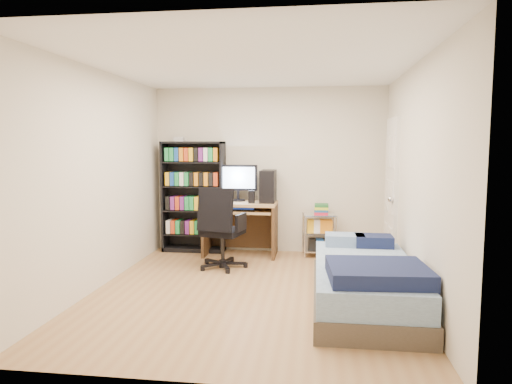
# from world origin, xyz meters

# --- Properties ---
(room) EXTENTS (3.58, 4.08, 2.58)m
(room) POSITION_xyz_m (0.00, 0.00, 1.25)
(room) COLOR #A57F52
(room) RESTS_ON ground
(media_shelf) EXTENTS (0.95, 0.32, 1.76)m
(media_shelf) POSITION_xyz_m (-1.14, 1.84, 0.87)
(media_shelf) COLOR black
(media_shelf) RESTS_ON room
(computer_desk) EXTENTS (1.07, 0.62, 1.34)m
(computer_desk) POSITION_xyz_m (-0.28, 1.73, 0.73)
(computer_desk) COLOR tan
(computer_desk) RESTS_ON room
(office_chair) EXTENTS (0.78, 0.78, 1.09)m
(office_chair) POSITION_xyz_m (-0.52, 0.91, 0.35)
(office_chair) COLOR black
(office_chair) RESTS_ON room
(wire_cart) EXTENTS (0.51, 0.39, 0.77)m
(wire_cart) POSITION_xyz_m (0.78, 1.76, 0.50)
(wire_cart) COLOR silver
(wire_cart) RESTS_ON room
(bed) EXTENTS (1.02, 2.04, 0.58)m
(bed) POSITION_xyz_m (1.23, -0.32, 0.26)
(bed) COLOR brown
(bed) RESTS_ON room
(door) EXTENTS (0.12, 0.80, 2.00)m
(door) POSITION_xyz_m (1.72, 1.35, 1.00)
(door) COLOR white
(door) RESTS_ON room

